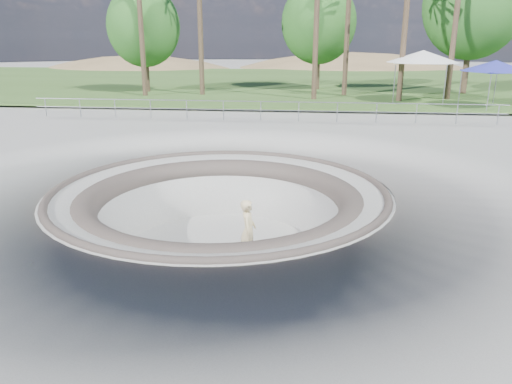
% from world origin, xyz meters
% --- Properties ---
extents(ground, '(180.00, 180.00, 0.00)m').
position_xyz_m(ground, '(0.00, 0.00, 0.00)').
color(ground, '#AEADA8').
rests_on(ground, ground).
extents(skate_bowl, '(14.00, 14.00, 4.10)m').
position_xyz_m(skate_bowl, '(0.00, 0.00, -1.83)').
color(skate_bowl, '#AEADA8').
rests_on(skate_bowl, ground).
extents(grass_strip, '(180.00, 36.00, 0.12)m').
position_xyz_m(grass_strip, '(0.00, 34.00, 0.22)').
color(grass_strip, '#385622').
rests_on(grass_strip, ground).
extents(distant_hills, '(103.20, 45.00, 28.60)m').
position_xyz_m(distant_hills, '(3.78, 57.17, -7.02)').
color(distant_hills, brown).
rests_on(distant_hills, ground).
extents(safety_railing, '(25.00, 0.06, 1.03)m').
position_xyz_m(safety_railing, '(0.00, 12.00, 0.69)').
color(safety_railing, gray).
rests_on(safety_railing, ground).
extents(skateboard, '(0.86, 0.43, 0.09)m').
position_xyz_m(skateboard, '(1.00, -1.00, -1.83)').
color(skateboard, olive).
rests_on(skateboard, ground).
extents(skater, '(0.47, 0.70, 1.86)m').
position_xyz_m(skater, '(1.00, -1.00, -0.88)').
color(skater, beige).
rests_on(skater, skateboard).
extents(canopy_white, '(6.30, 6.30, 3.28)m').
position_xyz_m(canopy_white, '(9.75, 20.36, 3.16)').
color(canopy_white, gray).
rests_on(canopy_white, ground).
extents(canopy_blue, '(5.14, 5.14, 2.79)m').
position_xyz_m(canopy_blue, '(13.55, 18.00, 2.73)').
color(canopy_blue, gray).
rests_on(canopy_blue, ground).
extents(bushy_tree_left, '(5.53, 5.03, 7.98)m').
position_xyz_m(bushy_tree_left, '(-10.22, 24.21, 5.12)').
color(bushy_tree_left, '#503C2D').
rests_on(bushy_tree_left, ground).
extents(bushy_tree_mid, '(5.87, 5.33, 8.46)m').
position_xyz_m(bushy_tree_mid, '(2.96, 27.38, 5.42)').
color(bushy_tree_mid, '#503C2D').
rests_on(bushy_tree_mid, ground).
extents(bushy_tree_right, '(7.19, 6.54, 10.38)m').
position_xyz_m(bushy_tree_right, '(14.02, 25.65, 6.61)').
color(bushy_tree_right, '#503C2D').
rests_on(bushy_tree_right, ground).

